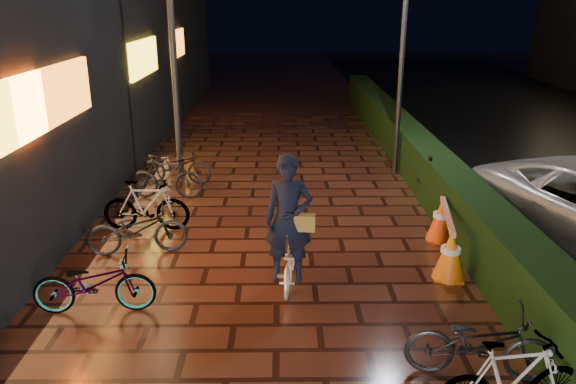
{
  "coord_description": "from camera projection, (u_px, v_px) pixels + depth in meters",
  "views": [
    {
      "loc": [
        0.07,
        -5.79,
        4.01
      ],
      "look_at": [
        0.18,
        2.69,
        1.1
      ],
      "focal_mm": 35.0,
      "sensor_mm": 36.0,
      "label": 1
    }
  ],
  "objects": [
    {
      "name": "traffic_barrier",
      "position": [
        446.0,
        235.0,
        9.1
      ],
      "size": [
        0.75,
        1.92,
        0.78
      ],
      "color": "orange",
      "rests_on": "ground"
    },
    {
      "name": "lamp_post_sf",
      "position": [
        173.0,
        42.0,
        12.42
      ],
      "size": [
        0.54,
        0.15,
        5.66
      ],
      "color": "black",
      "rests_on": "ground"
    },
    {
      "name": "cyclist",
      "position": [
        289.0,
        239.0,
        8.09
      ],
      "size": [
        0.75,
        1.44,
        2.01
      ],
      "color": "white",
      "rests_on": "ground"
    },
    {
      "name": "parked_bikes_hedge",
      "position": [
        493.0,
        360.0,
        5.86
      ],
      "size": [
        1.72,
        1.45,
        0.95
      ],
      "color": "black",
      "rests_on": "ground"
    },
    {
      "name": "ground",
      "position": [
        276.0,
        350.0,
        6.78
      ],
      "size": [
        80.0,
        80.0,
        0.0
      ],
      "primitive_type": "plane",
      "color": "#381911",
      "rests_on": "ground"
    },
    {
      "name": "parked_bikes_storefront",
      "position": [
        148.0,
        206.0,
        10.26
      ],
      "size": [
        1.8,
        6.31,
        0.95
      ],
      "color": "black",
      "rests_on": "ground"
    },
    {
      "name": "hedge",
      "position": [
        408.0,
        146.0,
        14.22
      ],
      "size": [
        0.7,
        20.0,
        1.0
      ],
      "primitive_type": "cube",
      "color": "black",
      "rests_on": "ground"
    },
    {
      "name": "cart_assembly",
      "position": [
        434.0,
        177.0,
        11.52
      ],
      "size": [
        0.65,
        0.67,
        1.11
      ],
      "color": "black",
      "rests_on": "ground"
    },
    {
      "name": "lamp_post_hedge",
      "position": [
        401.0,
        66.0,
        12.89
      ],
      "size": [
        0.44,
        0.22,
        4.66
      ],
      "color": "black",
      "rests_on": "ground"
    }
  ]
}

